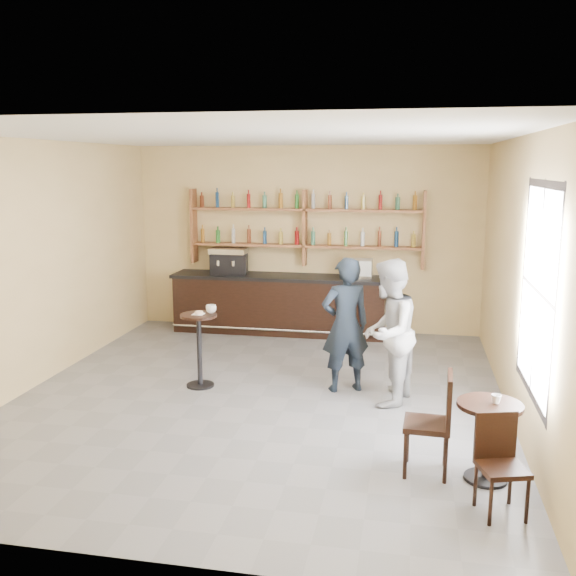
% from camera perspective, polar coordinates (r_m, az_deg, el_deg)
% --- Properties ---
extents(floor, '(7.00, 7.00, 0.00)m').
position_cam_1_polar(floor, '(8.21, -2.46, -9.59)').
color(floor, slate).
rests_on(floor, ground).
extents(ceiling, '(7.00, 7.00, 0.00)m').
position_cam_1_polar(ceiling, '(7.70, -2.66, 13.31)').
color(ceiling, white).
rests_on(ceiling, wall_back).
extents(wall_back, '(7.00, 0.00, 7.00)m').
position_cam_1_polar(wall_back, '(11.20, 1.62, 4.36)').
color(wall_back, tan).
rests_on(wall_back, floor).
extents(wall_front, '(7.00, 0.00, 7.00)m').
position_cam_1_polar(wall_front, '(4.55, -12.90, -5.64)').
color(wall_front, tan).
rests_on(wall_front, floor).
extents(wall_left, '(0.00, 7.00, 7.00)m').
position_cam_1_polar(wall_left, '(8.98, -21.53, 1.98)').
color(wall_left, tan).
rests_on(wall_left, floor).
extents(wall_right, '(0.00, 7.00, 7.00)m').
position_cam_1_polar(wall_right, '(7.68, 19.76, 0.71)').
color(wall_right, tan).
rests_on(wall_right, floor).
extents(window_pane, '(0.00, 2.00, 2.00)m').
position_cam_1_polar(window_pane, '(6.50, 21.33, -0.26)').
color(window_pane, white).
rests_on(window_pane, wall_right).
extents(window_frame, '(0.04, 1.70, 2.10)m').
position_cam_1_polar(window_frame, '(6.50, 21.27, -0.26)').
color(window_frame, black).
rests_on(window_frame, wall_right).
extents(shelf_unit, '(4.00, 0.26, 1.40)m').
position_cam_1_polar(shelf_unit, '(11.05, 1.51, 5.37)').
color(shelf_unit, brown).
rests_on(shelf_unit, wall_back).
extents(liquor_bottles, '(3.68, 0.10, 1.00)m').
position_cam_1_polar(liquor_bottles, '(11.04, 1.52, 6.25)').
color(liquor_bottles, '#8C5919').
rests_on(liquor_bottles, shelf_unit).
extents(bar_counter, '(3.72, 0.73, 1.01)m').
position_cam_1_polar(bar_counter, '(11.11, -0.77, -1.42)').
color(bar_counter, black).
rests_on(bar_counter, floor).
extents(espresso_machine, '(0.68, 0.49, 0.45)m').
position_cam_1_polar(espresso_machine, '(11.19, -5.26, 2.41)').
color(espresso_machine, black).
rests_on(espresso_machine, bar_counter).
extents(pastry_case, '(0.56, 0.47, 0.31)m').
position_cam_1_polar(pastry_case, '(10.80, 6.15, 1.73)').
color(pastry_case, silver).
rests_on(pastry_case, bar_counter).
extents(pedestal_table, '(0.63, 0.63, 0.98)m').
position_cam_1_polar(pedestal_table, '(8.49, -7.88, -5.52)').
color(pedestal_table, black).
rests_on(pedestal_table, floor).
extents(napkin, '(0.15, 0.15, 0.00)m').
position_cam_1_polar(napkin, '(8.37, -7.97, -2.30)').
color(napkin, white).
rests_on(napkin, pedestal_table).
extents(donut, '(0.12, 0.12, 0.04)m').
position_cam_1_polar(donut, '(8.35, -7.93, -2.18)').
color(donut, '#C28047').
rests_on(donut, napkin).
extents(cup_pedestal, '(0.16, 0.16, 0.11)m').
position_cam_1_polar(cup_pedestal, '(8.41, -6.85, -1.86)').
color(cup_pedestal, white).
rests_on(cup_pedestal, pedestal_table).
extents(man_main, '(0.75, 0.64, 1.74)m').
position_cam_1_polar(man_main, '(8.21, 5.12, -3.29)').
color(man_main, black).
rests_on(man_main, floor).
extents(cafe_table, '(0.60, 0.60, 0.75)m').
position_cam_1_polar(cafe_table, '(6.32, 17.33, -12.92)').
color(cafe_table, black).
rests_on(cafe_table, floor).
extents(cup_cafe, '(0.10, 0.10, 0.08)m').
position_cam_1_polar(cup_cafe, '(6.17, 18.02, -9.37)').
color(cup_cafe, white).
rests_on(cup_cafe, cafe_table).
extents(chair_west, '(0.44, 0.44, 0.98)m').
position_cam_1_polar(chair_west, '(6.28, 12.25, -11.66)').
color(chair_west, black).
rests_on(chair_west, floor).
extents(chair_south, '(0.46, 0.46, 0.84)m').
position_cam_1_polar(chair_south, '(5.76, 18.52, -14.88)').
color(chair_south, black).
rests_on(chair_south, floor).
extents(patron_second, '(0.87, 1.01, 1.78)m').
position_cam_1_polar(patron_second, '(7.82, 8.89, -3.92)').
color(patron_second, '#AEAFB4').
rests_on(patron_second, floor).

